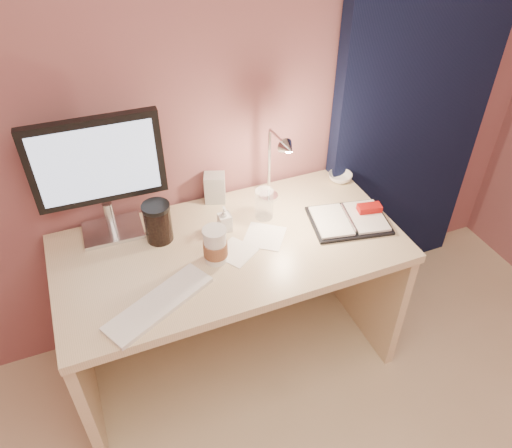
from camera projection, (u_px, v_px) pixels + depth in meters
name	position (u px, v px, depth m)	size (l,w,h in m)	color
room	(401.00, 84.00, 2.26)	(3.50, 3.50, 3.50)	#C6B28E
desk	(226.00, 273.00, 2.21)	(1.40, 0.70, 0.73)	beige
monitor	(98.00, 169.00, 1.88)	(0.50, 0.18, 0.53)	silver
keyboard	(159.00, 304.00, 1.77)	(0.42, 0.12, 0.02)	silver
planner	(350.00, 219.00, 2.13)	(0.36, 0.30, 0.05)	black
paper_a	(236.00, 252.00, 1.98)	(0.14, 0.14, 0.00)	white
paper_c	(264.00, 236.00, 2.06)	(0.16, 0.16, 0.00)	white
coffee_cup	(215.00, 246.00, 1.91)	(0.09, 0.09, 0.15)	silver
clear_cup	(264.00, 204.00, 2.12)	(0.08, 0.08, 0.14)	white
bowl	(340.00, 177.00, 2.37)	(0.11, 0.11, 0.04)	white
lotion_bottle	(225.00, 219.00, 2.06)	(0.05, 0.05, 0.12)	silver
dark_jar	(158.00, 224.00, 2.00)	(0.11, 0.11, 0.15)	black
product_box	(215.00, 188.00, 2.21)	(0.09, 0.07, 0.14)	#B6B6B1
desk_lamp	(276.00, 165.00, 2.06)	(0.09, 0.23, 0.37)	silver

